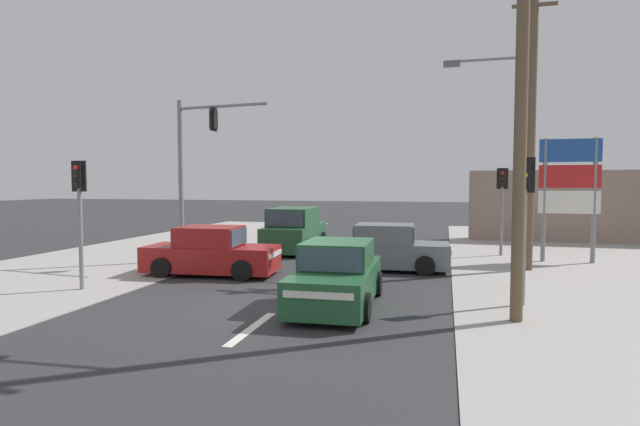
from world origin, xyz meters
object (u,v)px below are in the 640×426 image
traffic_signal_mast (193,159)px  sedan_oncoming_mid (386,249)px  suv_crossing_left (295,231)px  sedan_receding_far (337,277)px  utility_pole_midground_right (528,112)px  pedestal_signal_right_kerb (524,206)px  sedan_kerbside_parked (211,253)px  shopping_plaza_sign (569,182)px  pedestal_signal_far_median (502,196)px  pedestal_signal_left_kerb (79,203)px  utility_pole_foreground_right (516,49)px

traffic_signal_mast → sedan_oncoming_mid: 7.76m
suv_crossing_left → sedan_receding_far: bearing=-67.0°
utility_pole_midground_right → sedan_oncoming_mid: utility_pole_midground_right is taller
utility_pole_midground_right → sedan_receding_far: 9.33m
pedestal_signal_right_kerb → sedan_kerbside_parked: pedestal_signal_right_kerb is taller
shopping_plaza_sign → pedestal_signal_far_median: bearing=150.5°
shopping_plaza_sign → sedan_kerbside_parked: bearing=-154.9°
pedestal_signal_right_kerb → sedan_oncoming_mid: (-3.77, 4.23, -1.71)m
suv_crossing_left → sedan_receding_far: size_ratio=1.07×
shopping_plaza_sign → sedan_receding_far: (-6.92, -8.46, -2.28)m
utility_pole_midground_right → sedan_oncoming_mid: size_ratio=2.30×
pedestal_signal_right_kerb → pedestal_signal_far_median: 8.67m
shopping_plaza_sign → suv_crossing_left: (-10.76, 0.58, -2.10)m
traffic_signal_mast → pedestal_signal_far_median: size_ratio=1.69×
pedestal_signal_far_median → sedan_kerbside_parked: (-9.50, -6.73, -1.71)m
utility_pole_midground_right → pedestal_signal_right_kerb: bearing=-98.5°
utility_pole_midground_right → sedan_receding_far: bearing=-129.0°
pedestal_signal_far_median → traffic_signal_mast: bearing=-157.8°
sedan_oncoming_mid → suv_crossing_left: suv_crossing_left is taller
utility_pole_midground_right → pedestal_signal_left_kerb: (-12.31, -6.33, -2.89)m
utility_pole_foreground_right → sedan_oncoming_mid: (-3.32, 5.75, -5.00)m
pedestal_signal_left_kerb → sedan_receding_far: (7.20, 0.01, -1.71)m
pedestal_signal_right_kerb → sedan_receding_far: size_ratio=0.83×
utility_pole_midground_right → suv_crossing_left: bearing=163.1°
utility_pole_foreground_right → utility_pole_midground_right: bearing=79.6°
sedan_receding_far → utility_pole_midground_right: bearing=51.0°
utility_pole_foreground_right → pedestal_signal_right_kerb: bearing=73.4°
pedestal_signal_right_kerb → suv_crossing_left: pedestal_signal_right_kerb is taller
pedestal_signal_left_kerb → sedan_receding_far: bearing=0.1°
pedestal_signal_left_kerb → sedan_kerbside_parked: size_ratio=0.82×
utility_pole_midground_right → sedan_oncoming_mid: 6.56m
pedestal_signal_left_kerb → sedan_receding_far: size_ratio=0.83×
traffic_signal_mast → pedestal_signal_left_kerb: size_ratio=1.69×
shopping_plaza_sign → traffic_signal_mast: bearing=-166.0°
shopping_plaza_sign → sedan_receding_far: 11.17m
utility_pole_foreground_right → pedestal_signal_far_median: size_ratio=3.00×
pedestal_signal_left_kerb → sedan_kerbside_parked: 4.21m
utility_pole_foreground_right → sedan_oncoming_mid: utility_pole_foreground_right is taller
sedan_kerbside_parked → pedestal_signal_right_kerb: bearing=-12.0°
pedestal_signal_right_kerb → pedestal_signal_left_kerb: bearing=-174.7°
pedestal_signal_far_median → suv_crossing_left: (-8.56, -0.67, -1.53)m
sedan_receding_far → shopping_plaza_sign: bearing=50.7°
sedan_oncoming_mid → sedan_kerbside_parked: same height
traffic_signal_mast → shopping_plaza_sign: traffic_signal_mast is taller
pedestal_signal_far_median → sedan_receding_far: 10.93m
utility_pole_foreground_right → traffic_signal_mast: 11.96m
utility_pole_midground_right → traffic_signal_mast: bearing=-174.1°
traffic_signal_mast → sedan_kerbside_parked: (1.75, -2.13, -3.13)m
pedestal_signal_far_median → sedan_oncoming_mid: bearing=-133.2°
pedestal_signal_right_kerb → suv_crossing_left: 11.53m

